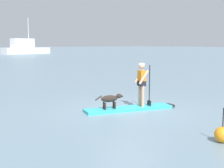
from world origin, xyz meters
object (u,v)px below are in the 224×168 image
dog (111,99)px  paddleboard (134,108)px  marker_buoy (222,134)px  moored_boat_far_starboard (25,48)px  person_paddler (142,81)px

dog → paddleboard: bearing=-18.7°
paddleboard → marker_buoy: bearing=-103.2°
dog → moored_boat_far_starboard: bearing=68.6°
paddleboard → person_paddler: 1.08m
marker_buoy → person_paddler: bearing=72.5°
moored_boat_far_starboard → marker_buoy: 70.28m
person_paddler → moored_boat_far_starboard: bearing=69.7°
moored_boat_far_starboard → marker_buoy: size_ratio=14.25×
paddleboard → dog: dog is taller
paddleboard → dog: (-0.93, 0.31, 0.43)m
paddleboard → dog: size_ratio=3.50×
person_paddler → moored_boat_far_starboard: 65.89m
person_paddler → marker_buoy: person_paddler is taller
paddleboard → marker_buoy: (-1.01, -4.28, 0.16)m
moored_boat_far_starboard → dog: bearing=-111.4°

